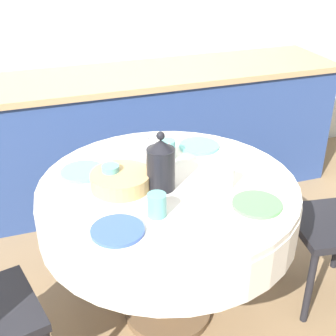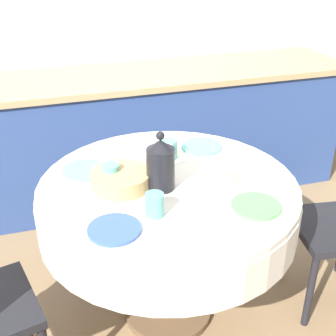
% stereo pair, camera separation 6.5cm
% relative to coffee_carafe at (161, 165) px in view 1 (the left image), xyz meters
% --- Properties ---
extents(ground_plane, '(12.00, 12.00, 0.00)m').
position_rel_coffee_carafe_xyz_m(ground_plane, '(0.04, 0.02, -0.89)').
color(ground_plane, '#8E704C').
extents(wall_back, '(7.00, 0.05, 2.60)m').
position_rel_coffee_carafe_xyz_m(wall_back, '(0.04, 1.60, 0.41)').
color(wall_back, beige).
rests_on(wall_back, ground_plane).
extents(kitchen_counter, '(3.24, 0.64, 0.90)m').
position_rel_coffee_carafe_xyz_m(kitchen_counter, '(0.04, 1.27, -0.44)').
color(kitchen_counter, '#2D4784').
rests_on(kitchen_counter, ground_plane).
extents(dining_table, '(1.16, 1.16, 0.77)m').
position_rel_coffee_carafe_xyz_m(dining_table, '(0.04, 0.02, -0.24)').
color(dining_table, brown).
rests_on(dining_table, ground_plane).
extents(plate_near_left, '(0.20, 0.20, 0.01)m').
position_rel_coffee_carafe_xyz_m(plate_near_left, '(-0.25, -0.25, -0.11)').
color(plate_near_left, '#3856AD').
rests_on(plate_near_left, dining_table).
extents(cup_near_left, '(0.08, 0.08, 0.10)m').
position_rel_coffee_carafe_xyz_m(cup_near_left, '(-0.08, -0.20, -0.07)').
color(cup_near_left, '#5BA39E').
rests_on(cup_near_left, dining_table).
extents(plate_near_right, '(0.20, 0.20, 0.01)m').
position_rel_coffee_carafe_xyz_m(plate_near_right, '(0.32, -0.26, -0.11)').
color(plate_near_right, '#5BA85B').
rests_on(plate_near_right, dining_table).
extents(cup_near_right, '(0.08, 0.08, 0.10)m').
position_rel_coffee_carafe_xyz_m(cup_near_right, '(0.26, -0.08, -0.07)').
color(cup_near_right, white).
rests_on(cup_near_right, dining_table).
extents(plate_far_left, '(0.20, 0.20, 0.01)m').
position_rel_coffee_carafe_xyz_m(plate_far_left, '(-0.30, 0.24, -0.11)').
color(plate_far_left, '#60BCB7').
rests_on(plate_far_left, dining_table).
extents(cup_far_left, '(0.08, 0.08, 0.10)m').
position_rel_coffee_carafe_xyz_m(cup_far_left, '(-0.20, 0.09, -0.07)').
color(cup_far_left, '#5BA39E').
rests_on(cup_far_left, dining_table).
extents(plate_far_right, '(0.20, 0.20, 0.01)m').
position_rel_coffee_carafe_xyz_m(plate_far_right, '(0.31, 0.32, -0.11)').
color(plate_far_right, '#60BCB7').
rests_on(plate_far_right, dining_table).
extents(cup_far_right, '(0.08, 0.08, 0.10)m').
position_rel_coffee_carafe_xyz_m(cup_far_right, '(0.12, 0.25, -0.07)').
color(cup_far_right, '#5BA39E').
rests_on(cup_far_right, dining_table).
extents(coffee_carafe, '(0.12, 0.12, 0.27)m').
position_rel_coffee_carafe_xyz_m(coffee_carafe, '(0.00, 0.00, 0.00)').
color(coffee_carafe, black).
rests_on(coffee_carafe, dining_table).
extents(teapot, '(0.19, 0.13, 0.18)m').
position_rel_coffee_carafe_xyz_m(teapot, '(-0.00, 0.19, -0.03)').
color(teapot, white).
rests_on(teapot, dining_table).
extents(bread_basket, '(0.26, 0.26, 0.07)m').
position_rel_coffee_carafe_xyz_m(bread_basket, '(-0.16, 0.06, -0.08)').
color(bread_basket, tan).
rests_on(bread_basket, dining_table).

